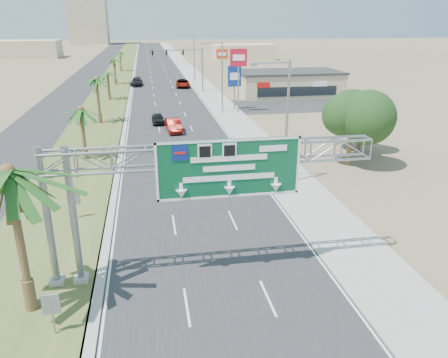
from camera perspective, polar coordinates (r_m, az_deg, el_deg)
name	(u,v)px	position (r m, az deg, el deg)	size (l,w,h in m)	color
road	(158,71)	(121.22, -8.66, 13.80)	(12.00, 300.00, 0.02)	#28282B
sidewalk_right	(189,70)	(121.74, -4.54, 14.01)	(4.00, 300.00, 0.10)	#9E9B93
median_grass	(119,71)	(121.36, -13.51, 13.52)	(7.00, 300.00, 0.12)	#455525
opposing_road	(92,72)	(121.95, -16.88, 13.23)	(8.00, 300.00, 0.02)	#28282B
sign_gantry	(197,167)	(21.65, -3.60, 1.63)	(16.75, 1.24, 7.50)	gray
palm_near	(8,172)	(20.31, -26.43, 0.83)	(5.70, 5.70, 8.35)	brown
palm_row_b	(81,110)	(43.68, -18.23, 8.56)	(3.99, 3.99, 5.95)	brown
palm_row_c	(96,80)	(59.26, -16.34, 12.32)	(3.99, 3.99, 6.75)	brown
palm_row_d	(108,74)	(77.21, -14.97, 13.16)	(3.99, 3.99, 5.45)	brown
palm_row_e	(114,60)	(96.01, -14.18, 14.87)	(3.99, 3.99, 6.15)	brown
palm_row_f	(120,53)	(120.93, -13.45, 15.72)	(3.99, 3.99, 5.75)	brown
streetlight_near	(284,130)	(35.14, 7.86, 6.42)	(3.27, 0.44, 10.00)	gray
streetlight_mid	(221,81)	(63.91, -0.41, 12.74)	(3.27, 0.44, 10.00)	gray
streetlight_far	(193,59)	(99.39, -4.01, 15.34)	(3.27, 0.44, 10.00)	gray
signal_mast	(191,66)	(83.28, -4.28, 14.52)	(10.28, 0.71, 8.00)	gray
store_building	(288,84)	(81.29, 8.39, 12.21)	(18.00, 10.00, 4.00)	#C7B286
oak_near	(352,118)	(41.67, 16.41, 7.71)	(4.50, 4.50, 6.80)	brown
oak_far	(362,115)	(46.64, 17.54, 7.96)	(3.50, 3.50, 5.60)	brown
median_signback_a	(51,307)	(20.58, -21.62, -15.34)	(0.75, 0.08, 2.08)	gray
median_signback_b	(75,200)	(31.15, -18.92, -2.61)	(0.75, 0.08, 2.08)	gray
tower_distant	(87,10)	(262.10, -17.42, 20.29)	(20.00, 16.00, 35.00)	tan
building_distant_left	(24,49)	(175.80, -24.64, 15.16)	(24.00, 14.00, 6.00)	#C7B286
building_distant_right	(243,52)	(154.48, 2.55, 16.25)	(20.00, 12.00, 5.00)	#C7B286
car_left_lane	(158,119)	(58.36, -8.63, 7.79)	(1.57, 3.89, 1.33)	black
car_mid_lane	(174,125)	(53.79, -6.60, 6.97)	(1.66, 4.77, 1.57)	#660C09
car_right_lane	(183,83)	(90.19, -5.42, 12.32)	(2.61, 5.67, 1.58)	gray
car_far	(137,82)	(93.80, -11.35, 12.33)	(2.22, 5.47, 1.59)	black
pole_sign_red_near	(239,62)	(63.97, 1.91, 15.08)	(2.42, 0.66, 9.24)	gray
pole_sign_blue	(234,78)	(66.54, 1.38, 13.10)	(2.01, 0.41, 6.68)	gray
pole_sign_red_far	(222,57)	(88.58, -0.26, 15.67)	(2.22, 0.54, 7.67)	gray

